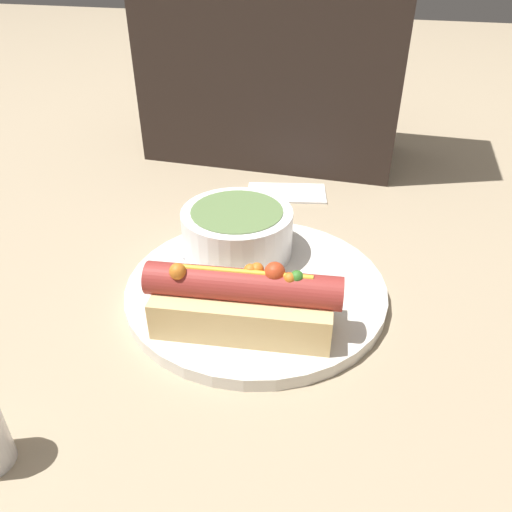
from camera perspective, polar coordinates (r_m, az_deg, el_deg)
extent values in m
plane|color=tan|center=(0.51, 0.00, -4.33)|extent=(4.00, 4.00, 0.00)
cylinder|color=white|center=(0.50, 0.00, -3.73)|extent=(0.26, 0.26, 0.01)
cube|color=#E5C17F|center=(0.44, -1.48, -6.13)|extent=(0.16, 0.08, 0.04)
cylinder|color=#9E332D|center=(0.42, -1.53, -3.40)|extent=(0.17, 0.05, 0.03)
sphere|color=orange|center=(0.42, 0.11, -1.54)|extent=(0.01, 0.01, 0.01)
sphere|color=orange|center=(0.42, -0.65, -1.65)|extent=(0.01, 0.01, 0.01)
sphere|color=orange|center=(0.41, 3.87, -2.59)|extent=(0.01, 0.01, 0.01)
sphere|color=#387A28|center=(0.41, 4.68, -2.43)|extent=(0.01, 0.01, 0.01)
sphere|color=orange|center=(0.42, -8.95, -1.75)|extent=(0.01, 0.01, 0.01)
sphere|color=#C63F1E|center=(0.41, 2.16, -1.88)|extent=(0.02, 0.02, 0.02)
cylinder|color=gold|center=(0.42, -1.55, -1.85)|extent=(0.12, 0.02, 0.01)
cylinder|color=white|center=(0.54, -2.15, 2.78)|extent=(0.12, 0.12, 0.05)
cylinder|color=#66844C|center=(0.53, -2.19, 4.66)|extent=(0.10, 0.10, 0.01)
cube|color=#B7B7BC|center=(0.48, -6.41, -4.56)|extent=(0.06, 0.11, 0.00)
ellipsoid|color=#B7B7BC|center=(0.55, -7.43, 0.59)|extent=(0.04, 0.05, 0.01)
cube|color=white|center=(0.71, 3.50, 7.31)|extent=(0.12, 0.08, 0.01)
cube|color=#2D231E|center=(0.80, 2.24, 25.32)|extent=(0.38, 0.17, 0.40)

